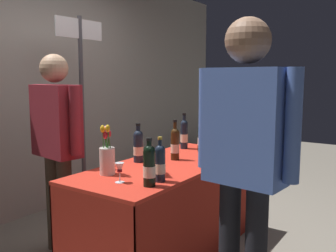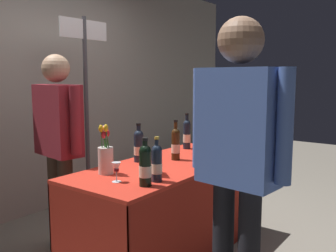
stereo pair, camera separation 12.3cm
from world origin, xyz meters
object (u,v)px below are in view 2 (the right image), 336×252
at_px(flower_vase, 106,157).
at_px(taster_foreground_right, 238,150).
at_px(display_bottle_0, 213,141).
at_px(booth_signpost, 86,92).
at_px(tasting_table, 168,191).
at_px(vendor_presenter, 58,135).
at_px(wine_glass_near_vendor, 116,168).
at_px(featured_wine_bottle, 139,145).

height_order(flower_vase, taster_foreground_right, taster_foreground_right).
relative_size(display_bottle_0, booth_signpost, 0.15).
distance_m(flower_vase, taster_foreground_right, 1.05).
bearing_deg(tasting_table, vendor_presenter, 121.18).
distance_m(display_bottle_0, taster_foreground_right, 1.26).
distance_m(display_bottle_0, wine_glass_near_vendor, 1.09).
bearing_deg(display_bottle_0, featured_wine_bottle, 146.86).
xyz_separation_m(display_bottle_0, flower_vase, (-0.98, 0.31, -0.01)).
height_order(flower_vase, vendor_presenter, vendor_presenter).
bearing_deg(taster_foreground_right, vendor_presenter, 2.89).
relative_size(tasting_table, featured_wine_bottle, 5.48).
relative_size(display_bottle_0, vendor_presenter, 0.19).
relative_size(wine_glass_near_vendor, flower_vase, 0.37).
bearing_deg(booth_signpost, flower_vase, -125.23).
bearing_deg(featured_wine_bottle, display_bottle_0, -33.14).
xyz_separation_m(wine_glass_near_vendor, vendor_presenter, (0.16, 0.80, 0.12)).
distance_m(display_bottle_0, booth_signpost, 1.39).
height_order(wine_glass_near_vendor, flower_vase, flower_vase).
bearing_deg(flower_vase, taster_foreground_right, -91.56).
height_order(tasting_table, vendor_presenter, vendor_presenter).
distance_m(wine_glass_near_vendor, booth_signpost, 1.51).
bearing_deg(wine_glass_near_vendor, booth_signpost, 56.15).
relative_size(tasting_table, flower_vase, 4.82).
relative_size(display_bottle_0, taster_foreground_right, 0.18).
relative_size(vendor_presenter, taster_foreground_right, 0.93).
xyz_separation_m(flower_vase, booth_signpost, (0.70, 0.99, 0.40)).
bearing_deg(tasting_table, flower_vase, 161.98).
height_order(display_bottle_0, booth_signpost, booth_signpost).
bearing_deg(display_bottle_0, booth_signpost, 102.33).
relative_size(display_bottle_0, wine_glass_near_vendor, 2.37).
distance_m(tasting_table, featured_wine_bottle, 0.44).
relative_size(featured_wine_bottle, flower_vase, 0.88).
height_order(featured_wine_bottle, taster_foreground_right, taster_foreground_right).
relative_size(display_bottle_0, flower_vase, 0.87).
bearing_deg(wine_glass_near_vendor, flower_vase, 63.34).
height_order(wine_glass_near_vendor, taster_foreground_right, taster_foreground_right).
height_order(vendor_presenter, taster_foreground_right, taster_foreground_right).
height_order(featured_wine_bottle, vendor_presenter, vendor_presenter).
xyz_separation_m(featured_wine_bottle, vendor_presenter, (-0.37, 0.54, 0.08)).
bearing_deg(taster_foreground_right, flower_vase, 4.22).
relative_size(flower_vase, booth_signpost, 0.18).
relative_size(featured_wine_bottle, taster_foreground_right, 0.18).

